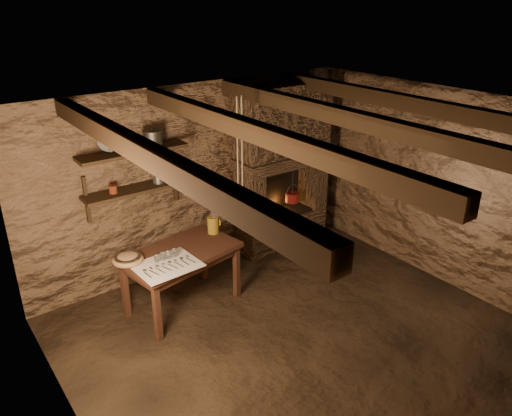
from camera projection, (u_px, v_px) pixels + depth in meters
floor at (294, 335)px, 5.36m from camera, size 4.50×4.50×0.00m
back_wall at (195, 178)px, 6.36m from camera, size 4.50×0.04×2.40m
front_wall at (489, 341)px, 3.41m from camera, size 4.50×0.04×2.40m
left_wall at (65, 317)px, 3.66m from camera, size 0.04×4.00×2.40m
right_wall at (437, 186)px, 6.11m from camera, size 0.04×4.00×2.40m
ceiling at (302, 114)px, 4.40m from camera, size 4.50×4.00×0.04m
beam_far_left at (146, 154)px, 3.62m from camera, size 0.14×3.95×0.16m
beam_mid_left at (257, 132)px, 4.17m from camera, size 0.14×3.95×0.16m
beam_mid_right at (341, 116)px, 4.71m from camera, size 0.14×3.95×0.16m
beam_far_right at (409, 103)px, 5.26m from camera, size 0.14×3.95×0.16m
shelf_lower at (137, 189)px, 5.74m from camera, size 1.25×0.30×0.04m
shelf_upper at (133, 152)px, 5.56m from camera, size 1.25×0.30×0.04m
hearth at (282, 163)px, 6.86m from camera, size 1.43×0.51×2.30m
work_table at (182, 277)px, 5.71m from camera, size 1.38×0.93×0.73m
linen_cloth at (167, 265)px, 5.27m from camera, size 0.68×0.56×0.01m
pewter_cutlery_row at (168, 265)px, 5.25m from camera, size 0.56×0.24×0.01m
drinking_glasses at (163, 256)px, 5.35m from camera, size 0.21×0.06×0.08m
stoneware_jug at (213, 217)px, 5.91m from camera, size 0.18×0.18×0.48m
wooden_bowl at (128, 260)px, 5.31m from camera, size 0.41×0.41×0.12m
iron_stockpot at (153, 139)px, 5.65m from camera, size 0.26×0.26×0.16m
tin_pan at (108, 141)px, 5.45m from camera, size 0.25×0.13×0.24m
small_kettle at (158, 178)px, 5.85m from camera, size 0.19×0.15×0.18m
rusty_tin at (113, 189)px, 5.56m from camera, size 0.09×0.09×0.09m
red_pot at (292, 196)px, 7.12m from camera, size 0.22×0.21×0.54m
hanging_ropes at (240, 150)px, 5.44m from camera, size 0.08×0.08×1.20m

